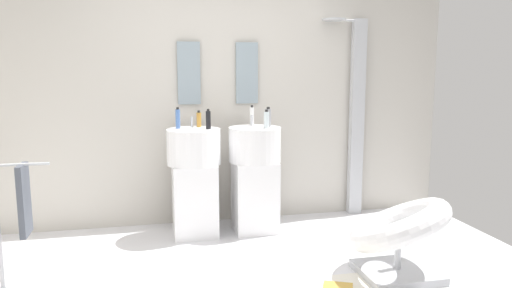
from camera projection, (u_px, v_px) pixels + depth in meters
rear_partition at (217, 93)px, 4.81m from camera, size 4.80×0.10×2.60m
pedestal_sink_left at (194, 177)px, 4.44m from camera, size 0.49×0.49×1.10m
pedestal_sink_right at (255, 174)px, 4.57m from camera, size 0.49×0.49×1.10m
vanity_mirror_left at (189, 73)px, 4.65m from camera, size 0.22×0.03×0.60m
vanity_mirror_right at (247, 73)px, 4.77m from camera, size 0.22×0.03×0.60m
shower_column at (356, 114)px, 5.04m from camera, size 0.49×0.24×2.05m
lounge_chair at (399, 231)px, 3.56m from camera, size 1.10×1.10×0.65m
towel_rack at (20, 203)px, 3.30m from camera, size 0.37×0.22×0.95m
magazine_ochre at (338, 288)px, 3.38m from camera, size 0.26×0.24×0.02m
soap_bottle_black at (208, 120)px, 4.36m from camera, size 0.04×0.04×0.18m
soap_bottle_clear at (266, 120)px, 4.40m from camera, size 0.05×0.05×0.17m
soap_bottle_amber at (199, 119)px, 4.51m from camera, size 0.05×0.05×0.16m
soap_bottle_white at (252, 116)px, 4.65m from camera, size 0.04×0.04×0.19m
soap_bottle_blue at (178, 119)px, 4.40m from camera, size 0.04×0.04×0.20m
soap_bottle_grey at (268, 118)px, 4.53m from camera, size 0.06×0.06×0.19m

